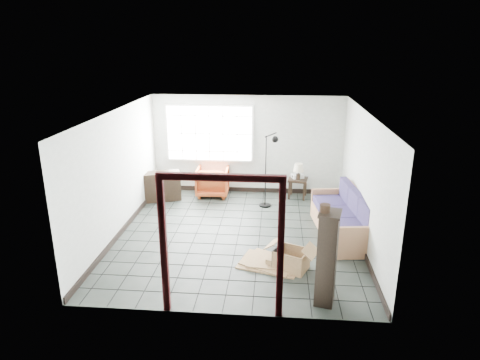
# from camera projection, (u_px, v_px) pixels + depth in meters

# --- Properties ---
(ground) EXTENTS (5.50, 5.50, 0.00)m
(ground) POSITION_uv_depth(u_px,v_px,m) (238.00, 235.00, 9.05)
(ground) COLOR black
(ground) RESTS_ON ground
(room_shell) EXTENTS (5.02, 5.52, 2.61)m
(room_shell) POSITION_uv_depth(u_px,v_px,m) (238.00, 158.00, 8.55)
(room_shell) COLOR #A8ADA6
(room_shell) RESTS_ON ground
(window_panel) EXTENTS (2.32, 0.08, 1.52)m
(window_panel) POSITION_uv_depth(u_px,v_px,m) (209.00, 134.00, 11.19)
(window_panel) COLOR silver
(window_panel) RESTS_ON ground
(doorway_trim) EXTENTS (1.80, 0.08, 2.20)m
(doorway_trim) POSITION_uv_depth(u_px,v_px,m) (221.00, 229.00, 6.06)
(doorway_trim) COLOR #340C0E
(doorway_trim) RESTS_ON ground
(futon_sofa) EXTENTS (1.11, 2.27, 0.97)m
(futon_sofa) POSITION_uv_depth(u_px,v_px,m) (344.00, 219.00, 8.97)
(futon_sofa) COLOR #956343
(futon_sofa) RESTS_ON ground
(armchair) EXTENTS (0.84, 0.79, 0.84)m
(armchair) POSITION_uv_depth(u_px,v_px,m) (213.00, 180.00, 11.26)
(armchair) COLOR #8A3914
(armchair) RESTS_ON ground
(side_table) EXTENTS (0.55, 0.55, 0.52)m
(side_table) POSITION_uv_depth(u_px,v_px,m) (298.00, 182.00, 11.08)
(side_table) COLOR black
(side_table) RESTS_ON ground
(table_lamp) EXTENTS (0.30, 0.30, 0.42)m
(table_lamp) POSITION_uv_depth(u_px,v_px,m) (299.00, 168.00, 10.89)
(table_lamp) COLOR black
(table_lamp) RESTS_ON side_table
(projector) EXTENTS (0.35, 0.31, 0.10)m
(projector) POSITION_uv_depth(u_px,v_px,m) (297.00, 176.00, 11.09)
(projector) COLOR silver
(projector) RESTS_ON side_table
(floor_lamp) EXTENTS (0.50, 0.50, 1.90)m
(floor_lamp) POSITION_uv_depth(u_px,v_px,m) (270.00, 168.00, 10.22)
(floor_lamp) COLOR black
(floor_lamp) RESTS_ON ground
(console_shelf) EXTENTS (1.03, 0.68, 0.75)m
(console_shelf) POSITION_uv_depth(u_px,v_px,m) (161.00, 186.00, 10.93)
(console_shelf) COLOR black
(console_shelf) RESTS_ON ground
(tall_shelf) EXTENTS (0.40, 0.47, 1.52)m
(tall_shelf) POSITION_uv_depth(u_px,v_px,m) (327.00, 258.00, 6.51)
(tall_shelf) COLOR black
(tall_shelf) RESTS_ON ground
(pot) EXTENTS (0.18, 0.18, 0.12)m
(pot) POSITION_uv_depth(u_px,v_px,m) (325.00, 208.00, 6.27)
(pot) COLOR black
(pot) RESTS_ON tall_shelf
(open_box) EXTENTS (1.01, 0.76, 0.52)m
(open_box) POSITION_uv_depth(u_px,v_px,m) (291.00, 259.00, 7.67)
(open_box) COLOR brown
(open_box) RESTS_ON ground
(cardboard_pile) EXTENTS (1.26, 1.06, 0.16)m
(cardboard_pile) POSITION_uv_depth(u_px,v_px,m) (271.00, 262.00, 7.86)
(cardboard_pile) COLOR brown
(cardboard_pile) RESTS_ON ground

